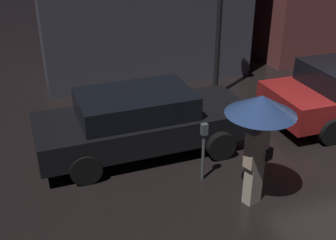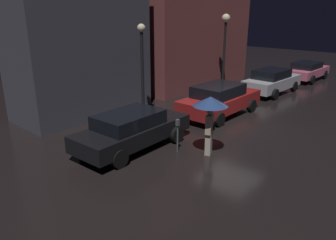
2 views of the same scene
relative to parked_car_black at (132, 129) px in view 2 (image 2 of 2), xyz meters
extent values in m
plane|color=black|center=(4.37, -1.53, -0.72)|extent=(60.00, 60.00, 0.00)
cube|color=#3D3D47|center=(1.37, 4.97, 3.07)|extent=(6.18, 3.00, 7.58)
cube|color=brown|center=(9.95, 4.97, 3.99)|extent=(8.78, 3.00, 9.41)
cube|color=black|center=(0.05, 0.00, -0.12)|extent=(4.60, 1.92, 0.57)
cube|color=black|center=(-0.13, 0.00, 0.40)|extent=(2.41, 1.62, 0.48)
cylinder|color=black|center=(1.45, 0.87, -0.41)|extent=(0.62, 0.22, 0.62)
cylinder|color=black|center=(1.45, -0.87, -0.41)|extent=(0.62, 0.22, 0.62)
cylinder|color=black|center=(-1.36, 0.87, -0.41)|extent=(0.62, 0.22, 0.62)
cylinder|color=black|center=(-1.36, -0.87, -0.41)|extent=(0.62, 0.22, 0.62)
cube|color=maroon|center=(5.47, -0.15, -0.09)|extent=(4.62, 1.88, 0.64)
cube|color=black|center=(5.29, -0.15, 0.50)|extent=(2.41, 1.64, 0.53)
cylinder|color=black|center=(6.90, 0.77, -0.41)|extent=(0.62, 0.22, 0.62)
cylinder|color=black|center=(6.90, -1.07, -0.41)|extent=(0.62, 0.22, 0.62)
cylinder|color=black|center=(4.05, 0.77, -0.41)|extent=(0.62, 0.22, 0.62)
cylinder|color=black|center=(4.05, -1.07, -0.41)|extent=(0.62, 0.22, 0.62)
cube|color=#B7B7BF|center=(11.18, -0.11, -0.09)|extent=(4.41, 1.81, 0.64)
cube|color=black|center=(11.01, -0.11, 0.48)|extent=(2.31, 1.54, 0.50)
cylinder|color=black|center=(12.53, 0.72, -0.41)|extent=(0.62, 0.22, 0.62)
cylinder|color=black|center=(12.53, -0.94, -0.41)|extent=(0.62, 0.22, 0.62)
cylinder|color=black|center=(9.83, 0.72, -0.41)|extent=(0.62, 0.22, 0.62)
cylinder|color=black|center=(9.83, -0.94, -0.41)|extent=(0.62, 0.22, 0.62)
cube|color=#DB6684|center=(16.52, -0.25, -0.13)|extent=(4.15, 1.82, 0.55)
cube|color=black|center=(16.35, -0.25, 0.35)|extent=(2.18, 1.56, 0.41)
cylinder|color=black|center=(17.79, 0.60, -0.41)|extent=(0.62, 0.22, 0.62)
cylinder|color=black|center=(17.79, -1.09, -0.41)|extent=(0.62, 0.22, 0.62)
cylinder|color=black|center=(15.24, 0.60, -0.41)|extent=(0.62, 0.22, 0.62)
cylinder|color=black|center=(15.24, -1.09, -0.41)|extent=(0.62, 0.22, 0.62)
cube|color=beige|center=(1.37, -2.39, -0.33)|extent=(0.35, 0.29, 0.79)
cube|color=#D1B293|center=(1.37, -2.39, 0.39)|extent=(0.47, 0.34, 0.65)
sphere|color=tan|center=(1.37, -2.39, 0.83)|extent=(0.21, 0.21, 0.21)
cylinder|color=black|center=(1.37, -2.39, 0.65)|extent=(0.02, 0.02, 0.77)
cone|color=navy|center=(1.37, -2.39, 1.19)|extent=(1.17, 1.17, 0.32)
cube|color=black|center=(1.60, -2.39, 0.23)|extent=(0.19, 0.15, 0.22)
cylinder|color=#4C5154|center=(0.80, -1.46, -0.23)|extent=(0.06, 0.06, 0.99)
cube|color=#4C5154|center=(0.80, -1.46, 0.38)|extent=(0.12, 0.10, 0.22)
cylinder|color=black|center=(2.75, 2.27, 1.21)|extent=(0.14, 0.14, 3.86)
sphere|color=#F9EAB7|center=(2.75, 2.27, 3.32)|extent=(0.36, 0.36, 0.36)
cylinder|color=black|center=(9.83, 2.51, 1.32)|extent=(0.14, 0.14, 4.07)
sphere|color=#F9EAB7|center=(9.83, 2.51, 3.60)|extent=(0.49, 0.49, 0.49)
camera|label=1|loc=(-2.00, -7.75, 3.99)|focal=45.00mm
camera|label=2|loc=(-7.36, -8.31, 4.07)|focal=35.00mm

